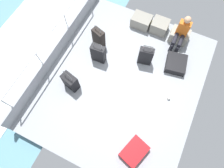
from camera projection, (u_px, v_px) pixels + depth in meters
ground_plane at (123, 81)px, 5.69m from camera, size 4.40×5.20×0.06m
gunwale_port at (58, 49)px, 5.81m from camera, size 0.06×5.20×0.45m
railing_port at (53, 38)px, 5.30m from camera, size 0.04×4.20×1.02m
sea_wake at (27, 43)px, 6.57m from camera, size 12.00×12.00×0.01m
cargo_crate_0 at (141, 21)px, 6.28m from camera, size 0.64×0.47×0.36m
cargo_crate_1 at (160, 26)px, 6.19m from camera, size 0.55×0.49×0.38m
cargo_crate_2 at (179, 36)px, 6.06m from camera, size 0.60×0.46×0.35m
passenger_seated at (181, 32)px, 5.66m from camera, size 0.34×0.66×1.05m
suitcase_0 at (176, 64)px, 5.75m from camera, size 0.68×0.74×0.22m
suitcase_1 at (134, 151)px, 4.80m from camera, size 0.67×0.78×0.22m
suitcase_2 at (71, 82)px, 5.33m from camera, size 0.47×0.35×0.78m
suitcase_3 at (145, 56)px, 5.59m from camera, size 0.44×0.26×0.84m
suitcase_4 at (98, 54)px, 5.63m from camera, size 0.43×0.22×0.84m
suitcase_5 at (99, 38)px, 5.84m from camera, size 0.42×0.31×0.80m
paper_cup at (169, 98)px, 5.40m from camera, size 0.08×0.08×0.10m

